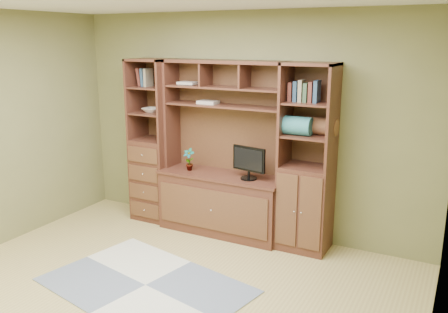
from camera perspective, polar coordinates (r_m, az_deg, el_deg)
The scene contains 11 objects.
room at distance 3.95m, azimuth -9.90°, elevation -0.71°, with size 4.60×4.10×2.64m.
center_hutch at distance 5.53m, azimuth -0.33°, elevation 0.81°, with size 1.54×0.53×2.05m, color #482419.
left_tower at distance 6.08m, azimuth -8.51°, elevation 1.88°, with size 0.50×0.45×2.05m, color #482419.
right_tower at distance 5.18m, azimuth 9.96°, elevation -0.32°, with size 0.55×0.45×2.05m, color #482419.
rug at distance 4.73m, azimuth -9.43°, elevation -15.06°, with size 1.88×1.25×0.01m, color #A1A5A6.
monitor at distance 5.34m, azimuth 3.02°, elevation -0.06°, with size 0.43×0.19×0.52m, color black.
orchid at distance 5.74m, azimuth -4.24°, elevation -0.36°, with size 0.14×0.10×0.27m, color #A03E36.
magazines at distance 5.61m, azimuth -1.92°, elevation 6.55°, with size 0.23×0.17×0.04m, color #B3A698.
bowl at distance 6.01m, azimuth -8.69°, elevation 5.54°, with size 0.23×0.23×0.06m, color silver.
blanket_teal at distance 5.09m, azimuth 8.59°, elevation 3.70°, with size 0.34×0.20×0.20m, color #2E747A.
blanket_red at distance 5.14m, azimuth 11.62°, elevation 3.59°, with size 0.33×0.19×0.19m, color brown.
Camera 1 is at (2.35, -3.01, 2.29)m, focal length 38.00 mm.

